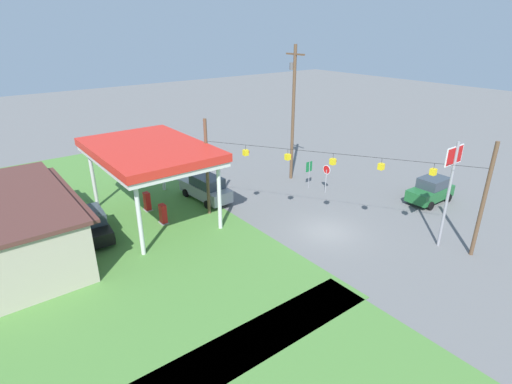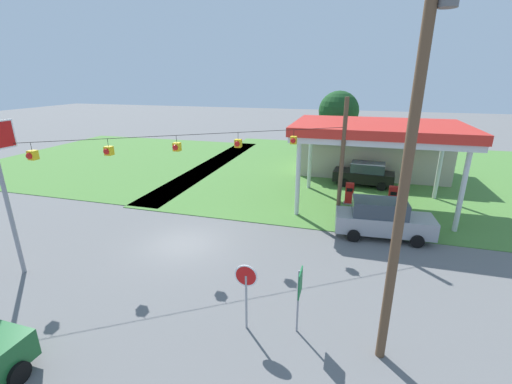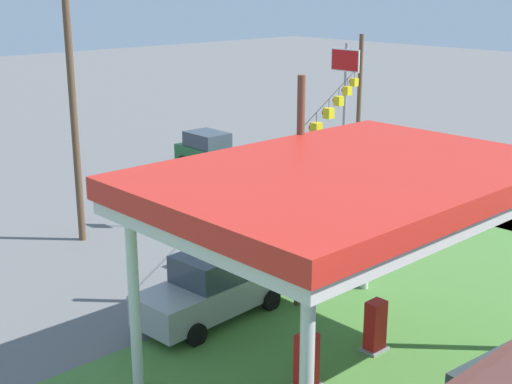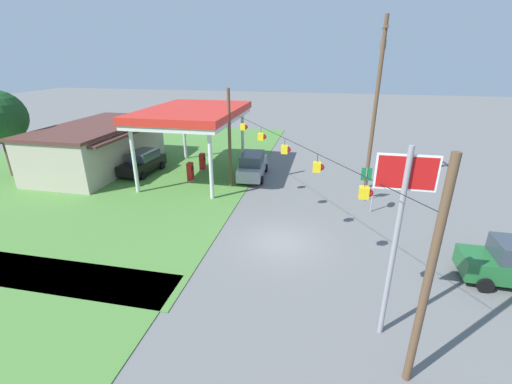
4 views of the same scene
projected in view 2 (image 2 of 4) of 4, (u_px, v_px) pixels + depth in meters
ground_plane at (184, 244)px, 18.05m from camera, size 160.00×160.00×0.00m
grass_verge_station_corner at (389, 173)px, 31.12m from camera, size 36.00×28.00×0.04m
grass_verge_opposite_corner at (119, 158)px, 36.76m from camera, size 24.00×24.00×0.04m
gas_station_canopy at (378, 131)px, 21.69m from camera, size 10.48×7.17×5.60m
gas_station_store at (372, 151)px, 30.93m from camera, size 12.52×7.08×3.90m
fuel_pump_near at (349, 194)px, 23.46m from camera, size 0.71×0.56×1.53m
fuel_pump_far at (392, 198)px, 22.73m from camera, size 0.71×0.56×1.53m
car_at_pumps_front at (382, 219)px, 18.58m from camera, size 5.23×2.36×2.11m
car_at_pumps_rear at (365, 174)px, 27.38m from camera, size 4.79×2.42×1.91m
stop_sign_roadside at (246, 283)px, 11.47m from camera, size 0.80×0.08×2.50m
route_sign at (300, 289)px, 11.34m from camera, size 0.10×0.70×2.40m
utility_pole_main at (411, 150)px, 8.73m from camera, size 2.20×0.44×11.95m
signal_span_gantry at (178, 169)px, 16.71m from camera, size 15.44×10.24×7.36m
tree_behind_station at (339, 111)px, 36.40m from camera, size 4.23×4.23×7.01m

